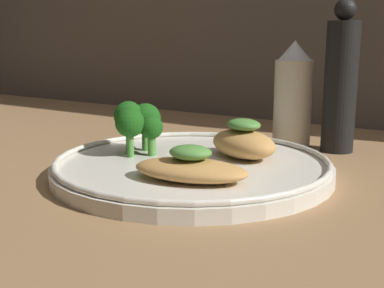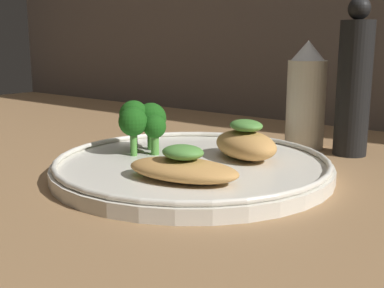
{
  "view_description": "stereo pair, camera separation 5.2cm",
  "coord_description": "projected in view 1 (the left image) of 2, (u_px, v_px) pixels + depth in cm",
  "views": [
    {
      "loc": [
        27.69,
        -42.68,
        14.36
      ],
      "look_at": [
        0.0,
        0.0,
        3.4
      ],
      "focal_mm": 45.0,
      "sensor_mm": 36.0,
      "label": 1
    },
    {
      "loc": [
        31.91,
        -39.64,
        14.36
      ],
      "look_at": [
        0.0,
        0.0,
        3.4
      ],
      "focal_mm": 45.0,
      "sensor_mm": 36.0,
      "label": 2
    }
  ],
  "objects": [
    {
      "name": "sauce_bottle",
      "position": [
        293.0,
        96.0,
        0.66
      ],
      "size": [
        5.15,
        5.15,
        14.4
      ],
      "color": "beige",
      "rests_on": "ground_plane"
    },
    {
      "name": "grilled_meat_middle",
      "position": [
        243.0,
        142.0,
        0.54
      ],
      "size": [
        10.55,
        9.13,
        4.41
      ],
      "color": "tan",
      "rests_on": "plate"
    },
    {
      "name": "grilled_meat_front",
      "position": [
        191.0,
        168.0,
        0.45
      ],
      "size": [
        12.16,
        8.01,
        3.4
      ],
      "color": "tan",
      "rests_on": "plate"
    },
    {
      "name": "broccoli_bunch",
      "position": [
        138.0,
        121.0,
        0.56
      ],
      "size": [
        6.44,
        7.16,
        6.07
      ],
      "color": "#4C8E38",
      "rests_on": "plate"
    },
    {
      "name": "ground_plane",
      "position": [
        192.0,
        179.0,
        0.53
      ],
      "size": [
        180.0,
        180.0,
        1.0
      ],
      "primitive_type": "cube",
      "color": "#936D47"
    },
    {
      "name": "pepper_grinder",
      "position": [
        341.0,
        83.0,
        0.62
      ],
      "size": [
        4.2,
        4.2,
        19.54
      ],
      "color": "black",
      "rests_on": "ground_plane"
    },
    {
      "name": "plate",
      "position": [
        192.0,
        166.0,
        0.53
      ],
      "size": [
        30.35,
        30.35,
        2.0
      ],
      "color": "silver",
      "rests_on": "ground_plane"
    }
  ]
}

